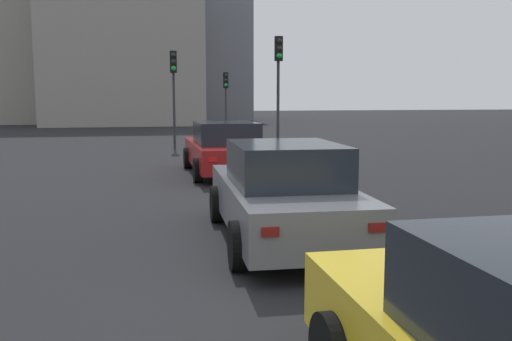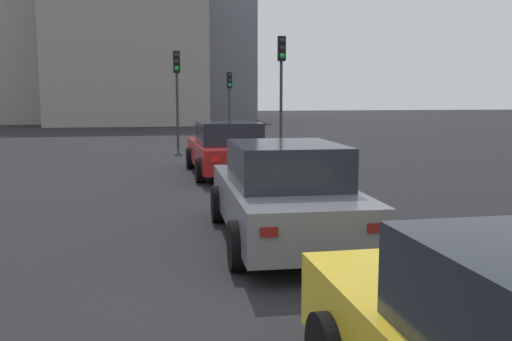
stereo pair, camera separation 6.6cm
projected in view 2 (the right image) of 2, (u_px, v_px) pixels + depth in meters
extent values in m
cube|color=black|center=(208.00, 325.00, 5.60)|extent=(160.00, 160.00, 0.20)
cube|color=maroon|center=(227.00, 154.00, 15.77)|extent=(4.74, 1.90, 0.63)
cube|color=#1E232B|center=(228.00, 133.00, 15.46)|extent=(2.14, 1.65, 0.59)
cylinder|color=black|center=(249.00, 157.00, 17.41)|extent=(0.64, 0.23, 0.64)
cylinder|color=black|center=(190.00, 158.00, 17.04)|extent=(0.64, 0.23, 0.64)
cylinder|color=black|center=(270.00, 168.00, 14.57)|extent=(0.64, 0.23, 0.64)
cylinder|color=black|center=(200.00, 170.00, 14.20)|extent=(0.64, 0.23, 0.64)
cube|color=red|center=(269.00, 158.00, 13.58)|extent=(0.03, 0.20, 0.11)
cube|color=red|center=(215.00, 159.00, 13.31)|extent=(0.03, 0.20, 0.11)
cube|color=slate|center=(283.00, 203.00, 8.48)|extent=(4.55, 1.88, 0.64)
cube|color=#1E232B|center=(286.00, 164.00, 8.17)|extent=(2.07, 1.59, 0.60)
cylinder|color=black|center=(314.00, 201.00, 10.01)|extent=(0.65, 0.24, 0.64)
cylinder|color=black|center=(218.00, 204.00, 9.74)|extent=(0.65, 0.24, 0.64)
cylinder|color=black|center=(369.00, 240.00, 7.28)|extent=(0.65, 0.24, 0.64)
cylinder|color=black|center=(238.00, 246.00, 7.01)|extent=(0.65, 0.24, 0.64)
cube|color=maroon|center=(376.00, 228.00, 6.34)|extent=(0.04, 0.20, 0.11)
cube|color=maroon|center=(269.00, 232.00, 6.15)|extent=(0.04, 0.20, 0.11)
cylinder|color=#2D2D30|center=(281.00, 108.00, 20.92)|extent=(0.11, 0.11, 3.50)
cube|color=black|center=(282.00, 49.00, 20.57)|extent=(0.21, 0.28, 0.90)
sphere|color=black|center=(282.00, 41.00, 20.43)|extent=(0.20, 0.20, 0.20)
sphere|color=black|center=(282.00, 48.00, 20.46)|extent=(0.20, 0.20, 0.20)
sphere|color=green|center=(282.00, 56.00, 20.50)|extent=(0.20, 0.20, 0.20)
cylinder|color=#2D2D30|center=(229.00, 111.00, 32.16)|extent=(0.11, 0.11, 2.66)
cube|color=black|center=(229.00, 80.00, 31.86)|extent=(0.20, 0.28, 0.90)
sphere|color=black|center=(230.00, 75.00, 31.72)|extent=(0.20, 0.20, 0.20)
sphere|color=black|center=(230.00, 80.00, 31.76)|extent=(0.20, 0.20, 0.20)
sphere|color=green|center=(230.00, 85.00, 31.79)|extent=(0.20, 0.20, 0.20)
cylinder|color=#2D2D30|center=(177.00, 111.00, 23.42)|extent=(0.11, 0.11, 3.17)
cube|color=black|center=(177.00, 62.00, 23.10)|extent=(0.20, 0.28, 0.90)
sphere|color=black|center=(177.00, 55.00, 22.95)|extent=(0.20, 0.20, 0.20)
sphere|color=black|center=(177.00, 62.00, 22.99)|extent=(0.20, 0.20, 0.20)
sphere|color=green|center=(177.00, 68.00, 23.03)|extent=(0.20, 0.20, 0.20)
cube|color=slate|center=(215.00, 60.00, 54.12)|extent=(9.14, 6.60, 11.49)
cube|color=gray|center=(129.00, 46.00, 45.45)|extent=(12.43, 11.93, 12.59)
cube|color=gray|center=(33.00, 17.00, 47.53)|extent=(10.91, 8.89, 17.83)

